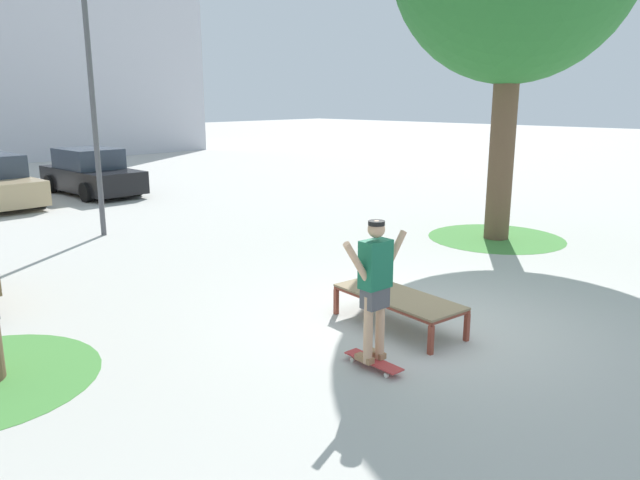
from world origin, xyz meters
name	(u,v)px	position (x,y,z in m)	size (l,w,h in m)	color
ground_plane	(437,324)	(0.00, 0.00, 0.00)	(120.00, 120.00, 0.00)	#B7B5AD
skate_box	(398,298)	(-0.47, 0.34, 0.41)	(1.02, 1.99, 0.46)	brown
skateboard	(373,362)	(-1.73, -0.24, 0.08)	(0.27, 0.82, 0.09)	#B23333
skater	(375,281)	(-1.73, -0.24, 1.07)	(1.00, 0.31, 1.69)	tan
grass_patch_near_right	(496,238)	(5.48, 1.98, 0.00)	(3.04, 3.04, 0.01)	#47893D
car_black	(91,173)	(2.12, 14.75, 0.69)	(1.93, 4.20, 1.50)	black
light_post	(90,65)	(-0.55, 8.75, 3.83)	(0.36, 0.36, 5.83)	#4C4C51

